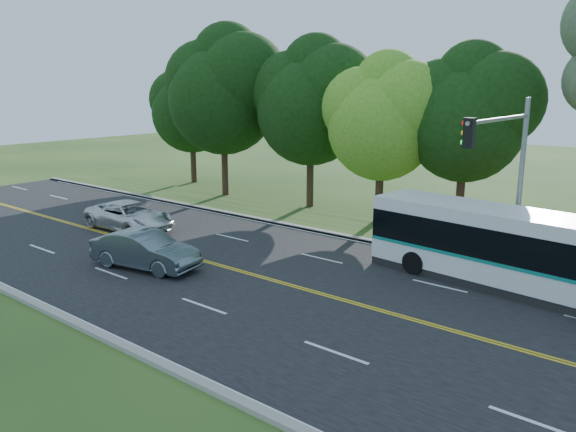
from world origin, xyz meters
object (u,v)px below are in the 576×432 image
Objects in this scene: transit_bus at (515,252)px; sedan at (145,250)px; traffic_signal at (507,162)px; suv at (130,216)px.

transit_bus is 2.42× the size of sedan.
suv is (-17.84, -4.11, -3.92)m from traffic_signal.
traffic_signal is 3.32m from transit_bus.
sedan is (-12.70, -7.07, -0.68)m from transit_bus.
traffic_signal reaches higher than suv.
transit_bus reaches higher than suv.
sedan is 6.84m from suv.
suv is at bearing 48.13° from sedan.
sedan is at bearing -147.61° from traffic_signal.
suv is (-18.60, -3.61, -0.72)m from transit_bus.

